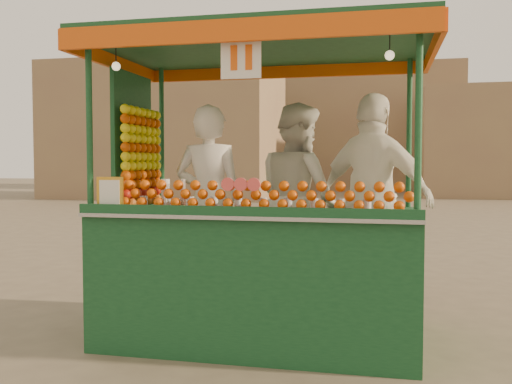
% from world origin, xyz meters
% --- Properties ---
extents(ground, '(90.00, 90.00, 0.00)m').
position_xyz_m(ground, '(0.00, 0.00, 0.00)').
color(ground, brown).
rests_on(ground, ground).
extents(building_left, '(10.00, 6.00, 6.00)m').
position_xyz_m(building_left, '(-9.00, 20.00, 3.00)').
color(building_left, '#89714E').
rests_on(building_left, ground).
extents(building_center, '(14.00, 7.00, 7.00)m').
position_xyz_m(building_center, '(-2.00, 30.00, 3.50)').
color(building_center, '#89714E').
rests_on(building_center, ground).
extents(juice_cart, '(2.98, 1.93, 2.71)m').
position_xyz_m(juice_cart, '(-0.37, 0.02, 0.88)').
color(juice_cart, '#113E20').
rests_on(juice_cart, ground).
extents(vendor_left, '(0.67, 0.45, 1.81)m').
position_xyz_m(vendor_left, '(-0.82, 0.18, 1.22)').
color(vendor_left, white).
rests_on(vendor_left, ground).
extents(vendor_middle, '(1.11, 1.14, 1.85)m').
position_xyz_m(vendor_middle, '(-0.03, 0.57, 1.24)').
color(vendor_middle, silver).
rests_on(vendor_middle, ground).
extents(vendor_right, '(1.21, 0.93, 1.91)m').
position_xyz_m(vendor_right, '(0.69, 0.29, 1.27)').
color(vendor_right, white).
rests_on(vendor_right, ground).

